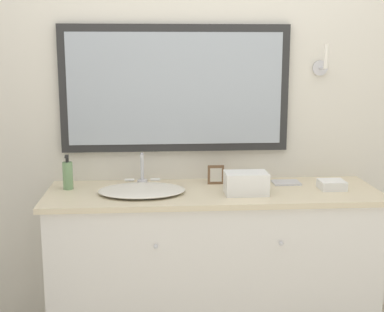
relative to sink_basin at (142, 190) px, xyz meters
The scene contains 8 objects.
wall_back 0.65m from the sink_basin, 40.58° to the left, with size 8.00×0.18×2.55m.
vanity_counter 0.60m from the sink_basin, ahead, with size 1.86×0.58×0.87m.
sink_basin is the anchor object (origin of this frame).
soap_bottle 0.44m from the sink_basin, 164.64° to the left, with size 0.06×0.06×0.20m.
appliance_box 0.57m from the sink_basin, ahead, with size 0.23×0.16×0.12m.
picture_frame 0.46m from the sink_basin, 21.57° to the left, with size 0.10×0.01×0.11m.
hand_towel_near_sink 1.07m from the sink_basin, ahead, with size 0.14×0.13×0.05m.
metal_tray 0.86m from the sink_basin, 10.39° to the left, with size 0.16×0.12×0.01m.
Camera 1 is at (-0.32, -2.57, 1.65)m, focal length 50.00 mm.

